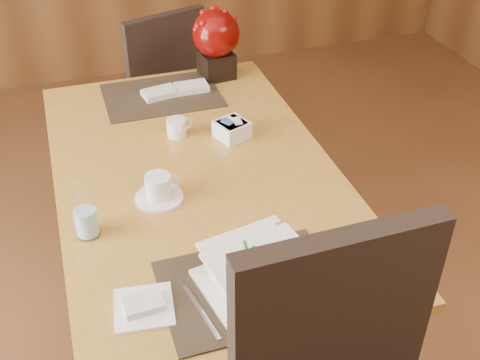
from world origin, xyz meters
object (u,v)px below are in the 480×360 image
object	(u,v)px
creamer_jug	(176,127)
bread_plate	(144,308)
dining_table	(198,195)
coffee_cup	(159,189)
sugar_caddy	(232,130)
berry_decor	(216,40)
far_chair	(158,86)
soup_setting	(261,275)
water_glass	(85,212)

from	to	relation	value
creamer_jug	bread_plate	world-z (taller)	creamer_jug
dining_table	bread_plate	bearing A→B (deg)	-116.78
coffee_cup	sugar_caddy	world-z (taller)	coffee_cup
creamer_jug	berry_decor	size ratio (longest dim) A/B	0.31
dining_table	sugar_caddy	bearing A→B (deg)	43.90
far_chair	soup_setting	bearing A→B (deg)	70.17
creamer_jug	sugar_caddy	world-z (taller)	creamer_jug
sugar_caddy	creamer_jug	bearing A→B (deg)	158.67
berry_decor	bread_plate	size ratio (longest dim) A/B	1.97
soup_setting	creamer_jug	distance (m)	0.81
coffee_cup	berry_decor	distance (m)	0.87
bread_plate	water_glass	bearing A→B (deg)	106.75
dining_table	berry_decor	world-z (taller)	berry_decor
creamer_jug	berry_decor	world-z (taller)	berry_decor
dining_table	sugar_caddy	distance (m)	0.27
dining_table	far_chair	size ratio (longest dim) A/B	1.64
berry_decor	far_chair	distance (m)	0.63
water_glass	bread_plate	world-z (taller)	water_glass
dining_table	water_glass	bearing A→B (deg)	-150.17
sugar_caddy	far_chair	world-z (taller)	far_chair
water_glass	berry_decor	xyz separation A→B (m)	(0.63, 0.87, 0.08)
sugar_caddy	berry_decor	bearing A→B (deg)	80.29
dining_table	coffee_cup	world-z (taller)	coffee_cup
creamer_jug	berry_decor	distance (m)	0.51
coffee_cup	sugar_caddy	xyz separation A→B (m)	(0.32, 0.28, -0.01)
dining_table	coffee_cup	bearing A→B (deg)	-143.05
sugar_caddy	water_glass	bearing A→B (deg)	-145.09
soup_setting	sugar_caddy	world-z (taller)	soup_setting
coffee_cup	bread_plate	distance (m)	0.45
coffee_cup	sugar_caddy	distance (m)	0.42
far_chair	dining_table	bearing A→B (deg)	68.05
coffee_cup	sugar_caddy	bearing A→B (deg)	40.92
coffee_cup	water_glass	size ratio (longest dim) A/B	0.92
creamer_jug	soup_setting	bearing A→B (deg)	-101.71
coffee_cup	creamer_jug	bearing A→B (deg)	68.82
coffee_cup	berry_decor	bearing A→B (deg)	62.20
water_glass	berry_decor	bearing A→B (deg)	54.10
dining_table	berry_decor	distance (m)	0.75
berry_decor	far_chair	bearing A→B (deg)	111.52
soup_setting	bread_plate	size ratio (longest dim) A/B	2.21
water_glass	berry_decor	world-z (taller)	berry_decor
water_glass	sugar_caddy	xyz separation A→B (m)	(0.54, 0.38, -0.05)
creamer_jug	sugar_caddy	bearing A→B (deg)	-35.34
water_glass	far_chair	world-z (taller)	same
coffee_cup	creamer_jug	size ratio (longest dim) A/B	1.68
bread_plate	far_chair	world-z (taller)	far_chair
water_glass	bread_plate	size ratio (longest dim) A/B	1.11
soup_setting	coffee_cup	bearing A→B (deg)	99.32
soup_setting	berry_decor	world-z (taller)	berry_decor
dining_table	creamer_jug	bearing A→B (deg)	92.37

